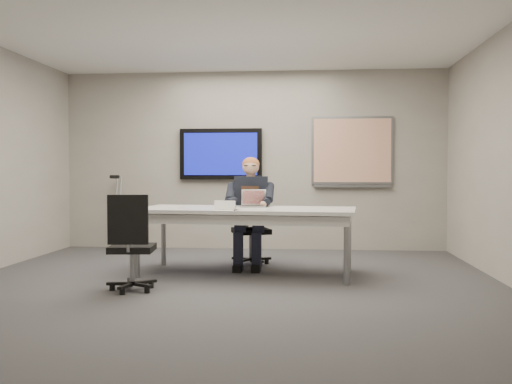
# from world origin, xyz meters

# --- Properties ---
(floor) EXTENTS (6.00, 6.00, 0.02)m
(floor) POSITION_xyz_m (0.00, 0.00, 0.00)
(floor) COLOR #363638
(floor) RESTS_ON ground
(ceiling) EXTENTS (6.00, 6.00, 0.02)m
(ceiling) POSITION_xyz_m (0.00, 0.00, 2.80)
(ceiling) COLOR white
(ceiling) RESTS_ON wall_back
(wall_back) EXTENTS (6.00, 0.02, 2.80)m
(wall_back) POSITION_xyz_m (0.00, 3.00, 1.40)
(wall_back) COLOR gray
(wall_back) RESTS_ON ground
(wall_front) EXTENTS (6.00, 0.02, 2.80)m
(wall_front) POSITION_xyz_m (0.00, -3.00, 1.40)
(wall_front) COLOR gray
(wall_front) RESTS_ON ground
(conference_table) EXTENTS (2.65, 1.30, 0.79)m
(conference_table) POSITION_xyz_m (0.14, 0.75, 0.70)
(conference_table) COLOR silver
(conference_table) RESTS_ON ground
(tv_display) EXTENTS (1.30, 0.09, 0.80)m
(tv_display) POSITION_xyz_m (-0.50, 2.95, 1.50)
(tv_display) COLOR black
(tv_display) RESTS_ON wall_back
(whiteboard) EXTENTS (1.25, 0.08, 1.10)m
(whiteboard) POSITION_xyz_m (1.55, 2.97, 1.53)
(whiteboard) COLOR gray
(whiteboard) RESTS_ON wall_back
(office_chair_far) EXTENTS (0.62, 0.62, 1.01)m
(office_chair_far) POSITION_xyz_m (0.11, 1.50, 0.32)
(office_chair_far) COLOR black
(office_chair_far) RESTS_ON ground
(office_chair_near) EXTENTS (0.52, 0.52, 0.99)m
(office_chair_near) POSITION_xyz_m (-0.92, -0.33, 0.31)
(office_chair_near) COLOR black
(office_chair_near) RESTS_ON ground
(seated_person) EXTENTS (0.46, 0.79, 1.41)m
(seated_person) POSITION_xyz_m (0.13, 1.24, 0.57)
(seated_person) COLOR #1F2235
(seated_person) RESTS_ON office_chair_far
(crutch) EXTENTS (0.26, 0.56, 1.23)m
(crutch) POSITION_xyz_m (-2.14, 2.80, 0.60)
(crutch) COLOR #999CA0
(crutch) RESTS_ON ground
(laptop) EXTENTS (0.34, 0.34, 0.21)m
(laptop) POSITION_xyz_m (0.20, 0.96, 0.84)
(laptop) COLOR #B8B9BB
(laptop) RESTS_ON conference_table
(name_tent) EXTENTS (0.27, 0.14, 0.10)m
(name_tent) POSITION_xyz_m (-0.08, 0.48, 0.84)
(name_tent) COLOR white
(name_tent) RESTS_ON conference_table
(pen) EXTENTS (0.03, 0.14, 0.01)m
(pen) POSITION_xyz_m (0.07, 0.34, 0.79)
(pen) COLOR black
(pen) RESTS_ON conference_table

